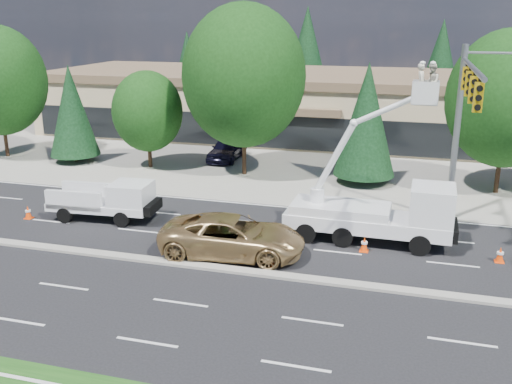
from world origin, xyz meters
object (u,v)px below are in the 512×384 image
(bucket_truck, at_px, (383,206))
(utility_pickup, at_px, (108,204))
(signal_mast, at_px, (463,112))
(minivan, at_px, (233,236))

(bucket_truck, bearing_deg, utility_pickup, -176.36)
(signal_mast, relative_size, bucket_truck, 1.20)
(bucket_truck, xyz_separation_m, minivan, (-6.30, -3.33, -0.91))
(utility_pickup, xyz_separation_m, minivan, (7.73, -2.69, 0.04))
(signal_mast, height_order, bucket_truck, signal_mast)
(signal_mast, distance_m, minivan, 12.11)
(minivan, bearing_deg, utility_pickup, 65.87)
(utility_pickup, bearing_deg, minivan, -23.40)
(minivan, bearing_deg, bucket_truck, -67.12)
(bucket_truck, height_order, minivan, bucket_truck)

